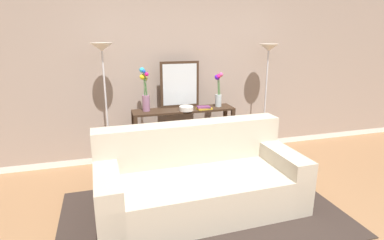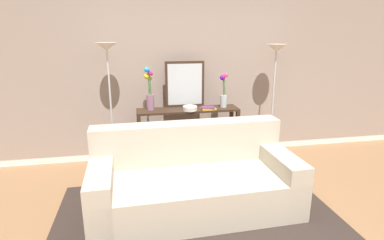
{
  "view_description": "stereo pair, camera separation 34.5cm",
  "coord_description": "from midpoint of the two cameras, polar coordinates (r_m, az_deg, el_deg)",
  "views": [
    {
      "loc": [
        -1.14,
        -2.16,
        1.86
      ],
      "look_at": [
        -0.13,
        1.31,
        0.83
      ],
      "focal_mm": 29.01,
      "sensor_mm": 36.0,
      "label": 1
    },
    {
      "loc": [
        -0.8,
        -2.24,
        1.86
      ],
      "look_at": [
        -0.13,
        1.31,
        0.83
      ],
      "focal_mm": 29.01,
      "sensor_mm": 36.0,
      "label": 2
    }
  ],
  "objects": [
    {
      "name": "vase_short_flowers",
      "position": [
        4.45,
        8.06,
        5.22
      ],
      "size": [
        0.12,
        0.11,
        0.5
      ],
      "color": "silver",
      "rests_on": "console_table"
    },
    {
      "name": "floor_lamp_right",
      "position": [
        4.66,
        17.1,
        8.71
      ],
      "size": [
        0.28,
        0.28,
        1.7
      ],
      "color": "silver",
      "rests_on": "ground"
    },
    {
      "name": "book_stack",
      "position": [
        4.32,
        5.24,
        2.14
      ],
      "size": [
        0.22,
        0.15,
        0.04
      ],
      "color": "gold",
      "rests_on": "console_table"
    },
    {
      "name": "area_rug",
      "position": [
        3.43,
        3.82,
        -16.89
      ],
      "size": [
        2.91,
        1.7,
        0.01
      ],
      "color": "#332823",
      "rests_on": "ground"
    },
    {
      "name": "back_wall",
      "position": [
        4.68,
        1.26,
        10.23
      ],
      "size": [
        12.0,
        0.15,
        2.81
      ],
      "color": "white",
      "rests_on": "ground"
    },
    {
      "name": "couch",
      "position": [
        3.42,
        3.18,
        -11.2
      ],
      "size": [
        2.17,
        1.05,
        0.88
      ],
      "color": "#BCB29E",
      "rests_on": "ground"
    },
    {
      "name": "floor_lamp_left",
      "position": [
        4.13,
        -12.82,
        8.58
      ],
      "size": [
        0.28,
        0.28,
        1.74
      ],
      "color": "silver",
      "rests_on": "ground"
    },
    {
      "name": "book_row_under_console",
      "position": [
        4.54,
        -3.84,
        -7.65
      ],
      "size": [
        0.33,
        0.17,
        0.13
      ],
      "color": "#1E7075",
      "rests_on": "ground"
    },
    {
      "name": "fruit_bowl",
      "position": [
        4.26,
        1.94,
        2.16
      ],
      "size": [
        0.2,
        0.2,
        0.06
      ],
      "color": "silver",
      "rests_on": "console_table"
    },
    {
      "name": "wall_mirror",
      "position": [
        4.42,
        0.92,
        6.56
      ],
      "size": [
        0.56,
        0.02,
        0.65
      ],
      "color": "#382619",
      "rests_on": "console_table"
    },
    {
      "name": "console_table",
      "position": [
        4.43,
        1.48,
        -1.14
      ],
      "size": [
        1.43,
        0.34,
        0.82
      ],
      "color": "#382619",
      "rests_on": "ground"
    },
    {
      "name": "vase_tall_flowers",
      "position": [
        4.27,
        -5.54,
        5.16
      ],
      "size": [
        0.12,
        0.12,
        0.59
      ],
      "color": "gray",
      "rests_on": "console_table"
    }
  ]
}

